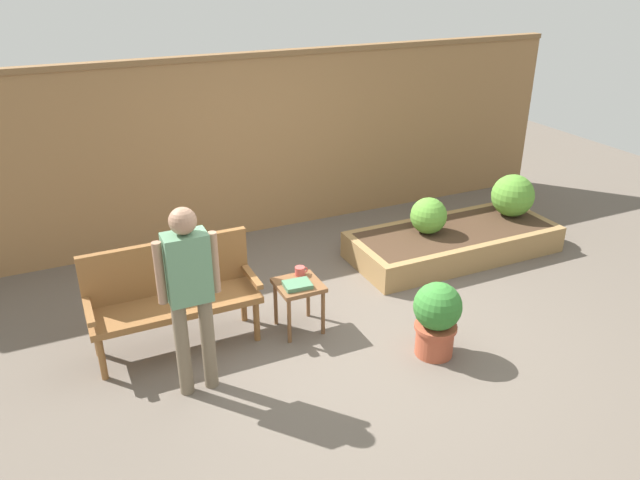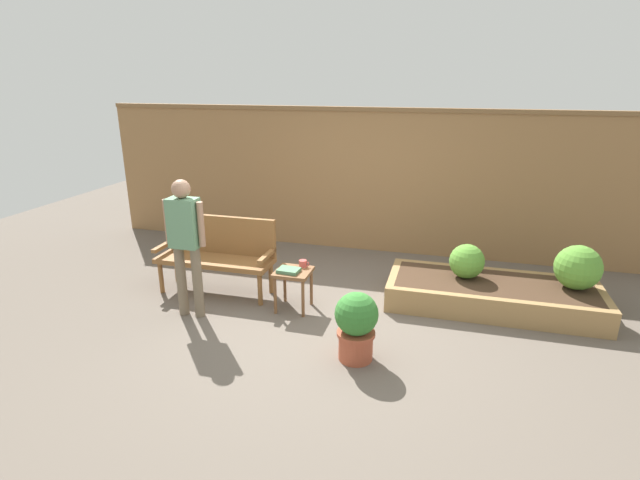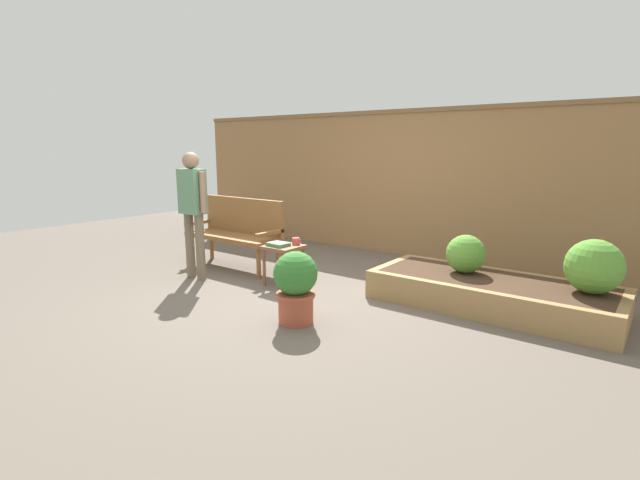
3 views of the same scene
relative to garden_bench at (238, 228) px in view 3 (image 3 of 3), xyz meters
name	(u,v)px [view 3 (image 3 of 3)]	position (x,y,z in m)	size (l,w,h in m)	color
ground_plane	(294,297)	(1.48, -0.56, -0.54)	(14.00, 14.00, 0.00)	#60564C
fence_back	(407,183)	(1.48, 2.04, 0.55)	(8.40, 0.14, 2.16)	olive
garden_bench	(238,228)	(0.00, 0.00, 0.00)	(1.44, 0.48, 0.94)	brown
side_table	(284,252)	(1.07, -0.27, -0.15)	(0.40, 0.40, 0.48)	brown
cup_on_table	(296,241)	(1.15, -0.13, -0.02)	(0.13, 0.09, 0.08)	#CC4C47
book_on_table	(278,244)	(1.04, -0.32, -0.04)	(0.24, 0.19, 0.04)	#4C7A56
potted_boxwood	(296,284)	(1.98, -1.12, -0.17)	(0.41, 0.41, 0.68)	#A84C33
raised_planter_bed	(491,293)	(3.30, 0.41, -0.39)	(2.40, 1.00, 0.30)	#997547
shrub_near_bench	(466,254)	(2.98, 0.49, -0.04)	(0.41, 0.41, 0.41)	brown
shrub_far_corner	(594,267)	(4.17, 0.49, 0.01)	(0.50, 0.50, 0.50)	brown
person_by_bench	(193,204)	(0.01, -0.72, 0.39)	(0.47, 0.20, 1.56)	#70604C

